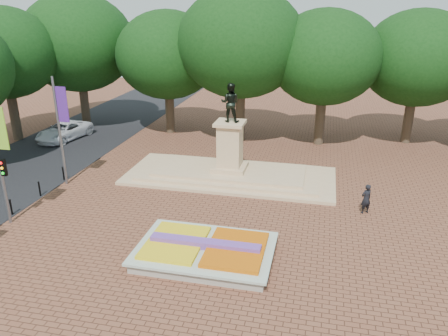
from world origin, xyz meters
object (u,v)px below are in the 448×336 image
monument (230,165)px  pedestrian (366,199)px  flower_bed (206,251)px  van (64,131)px

monument → pedestrian: bearing=-22.2°
flower_bed → monument: 10.07m
van → pedestrian: 25.95m
monument → van: (-15.82, 5.39, -0.14)m
monument → van: monument is taller
van → pedestrian: bearing=-10.4°
van → pedestrian: pedestrian is taller
flower_bed → pedestrian: pedestrian is taller
flower_bed → monument: (-1.03, 10.00, 0.50)m
flower_bed → pedestrian: (7.53, 6.50, 0.50)m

